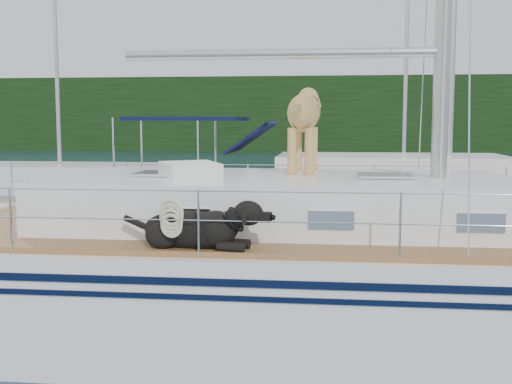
# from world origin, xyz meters

# --- Properties ---
(ground) EXTENTS (120.00, 120.00, 0.00)m
(ground) POSITION_xyz_m (0.00, 0.00, 0.00)
(ground) COLOR black
(ground) RESTS_ON ground
(tree_line) EXTENTS (90.00, 3.00, 6.00)m
(tree_line) POSITION_xyz_m (0.00, 45.00, 3.00)
(tree_line) COLOR black
(tree_line) RESTS_ON ground
(shore_bank) EXTENTS (92.00, 1.00, 1.20)m
(shore_bank) POSITION_xyz_m (0.00, 46.20, 0.60)
(shore_bank) COLOR #595147
(shore_bank) RESTS_ON ground
(main_sailboat) EXTENTS (12.00, 3.80, 14.01)m
(main_sailboat) POSITION_xyz_m (0.10, 0.00, 0.69)
(main_sailboat) COLOR white
(main_sailboat) RESTS_ON ground
(neighbor_sailboat) EXTENTS (11.00, 3.50, 13.30)m
(neighbor_sailboat) POSITION_xyz_m (1.59, 6.58, 0.63)
(neighbor_sailboat) COLOR white
(neighbor_sailboat) RESTS_ON ground
(bg_boat_west) EXTENTS (8.00, 3.00, 11.65)m
(bg_boat_west) POSITION_xyz_m (-8.00, 14.00, 0.45)
(bg_boat_west) COLOR white
(bg_boat_west) RESTS_ON ground
(bg_boat_center) EXTENTS (7.20, 3.00, 11.65)m
(bg_boat_center) POSITION_xyz_m (4.00, 16.00, 0.45)
(bg_boat_center) COLOR white
(bg_boat_center) RESTS_ON ground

